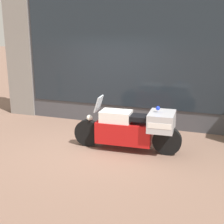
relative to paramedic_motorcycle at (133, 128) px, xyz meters
The scene contains 4 objects.
ground_plane 1.16m from the paramedic_motorcycle, behind, with size 60.00×60.00×0.00m, color #7A5B4C.
shop_building 2.85m from the paramedic_motorcycle, 126.64° to the left, with size 7.00×0.55×4.13m.
window_display 2.07m from the paramedic_motorcycle, 108.82° to the left, with size 5.69×0.30×2.02m.
paramedic_motorcycle is the anchor object (origin of this frame).
Camera 1 is at (2.75, -6.22, 2.69)m, focal length 50.00 mm.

